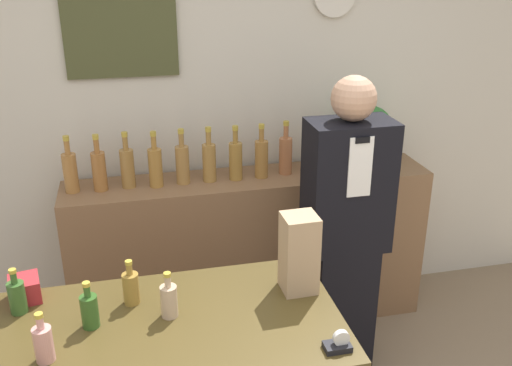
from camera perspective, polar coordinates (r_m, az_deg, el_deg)
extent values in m
cube|color=beige|center=(3.37, -5.60, 7.83)|extent=(5.20, 0.06, 2.70)
cube|color=#3F4324|center=(3.21, -13.50, 15.64)|extent=(0.60, 0.02, 0.61)
cube|color=brown|center=(3.50, -0.57, -6.79)|extent=(2.13, 0.38, 0.97)
cube|color=#47391A|center=(2.13, -9.20, -14.31)|extent=(1.28, 0.71, 0.04)
cube|color=black|center=(3.20, 8.38, -12.26)|extent=(0.32, 0.25, 0.77)
cube|color=black|center=(2.86, 9.18, -0.30)|extent=(0.42, 0.25, 0.67)
cube|color=white|center=(2.69, 10.38, 1.56)|extent=(0.12, 0.01, 0.29)
cube|color=black|center=(2.65, 10.60, 4.24)|extent=(0.07, 0.01, 0.03)
sphere|color=tan|center=(2.72, 9.76, 8.34)|extent=(0.22, 0.22, 0.22)
cylinder|color=#9E998E|center=(3.52, 11.06, 2.64)|extent=(0.17, 0.17, 0.12)
sphere|color=#2D6B2D|center=(3.47, 11.27, 5.36)|extent=(0.27, 0.27, 0.27)
cube|color=tan|center=(2.21, 4.33, -7.02)|extent=(0.13, 0.13, 0.32)
cube|color=black|center=(2.00, 8.13, -15.89)|extent=(0.09, 0.06, 0.02)
cylinder|color=silver|center=(1.98, 8.52, -15.07)|extent=(0.06, 0.02, 0.06)
cube|color=maroon|center=(2.37, -22.11, -9.79)|extent=(0.13, 0.14, 0.09)
cylinder|color=#325724|center=(2.30, -22.76, -10.52)|extent=(0.06, 0.06, 0.12)
cylinder|color=#325724|center=(2.26, -23.07, -8.74)|extent=(0.02, 0.02, 0.04)
cylinder|color=#B29933|center=(2.24, -23.18, -8.10)|extent=(0.03, 0.03, 0.01)
cylinder|color=tan|center=(2.03, -20.47, -14.89)|extent=(0.06, 0.06, 0.12)
cylinder|color=tan|center=(1.98, -20.79, -12.96)|extent=(0.02, 0.02, 0.04)
cylinder|color=#B29933|center=(1.97, -20.91, -12.27)|extent=(0.03, 0.03, 0.01)
cylinder|color=#2F5620|center=(2.14, -16.29, -12.24)|extent=(0.06, 0.06, 0.12)
cylinder|color=#2F5620|center=(2.09, -16.54, -10.35)|extent=(0.02, 0.02, 0.04)
cylinder|color=#B29933|center=(2.08, -16.63, -9.68)|extent=(0.03, 0.03, 0.01)
cylinder|color=olive|center=(2.23, -12.38, -10.27)|extent=(0.06, 0.06, 0.12)
cylinder|color=olive|center=(2.18, -12.56, -8.43)|extent=(0.02, 0.02, 0.04)
cylinder|color=#B29933|center=(2.17, -12.63, -7.77)|extent=(0.03, 0.03, 0.01)
cylinder|color=tan|center=(2.13, -8.70, -11.61)|extent=(0.06, 0.06, 0.12)
cylinder|color=tan|center=(2.09, -8.83, -9.72)|extent=(0.02, 0.02, 0.04)
cylinder|color=#B29933|center=(2.07, -8.88, -9.04)|extent=(0.03, 0.03, 0.01)
cylinder|color=#A06C35|center=(3.22, -18.06, 0.94)|extent=(0.08, 0.08, 0.22)
cylinder|color=#A06C35|center=(3.17, -18.37, 3.40)|extent=(0.03, 0.03, 0.08)
cylinder|color=#B29933|center=(3.15, -18.48, 4.27)|extent=(0.03, 0.03, 0.03)
cylinder|color=#9B6431|center=(3.19, -15.40, 1.11)|extent=(0.08, 0.08, 0.22)
cylinder|color=#9B6431|center=(3.15, -15.67, 3.59)|extent=(0.03, 0.03, 0.08)
cylinder|color=#B29933|center=(3.13, -15.77, 4.47)|extent=(0.03, 0.03, 0.03)
cylinder|color=olive|center=(3.20, -12.72, 1.41)|extent=(0.08, 0.08, 0.22)
cylinder|color=olive|center=(3.15, -12.95, 3.89)|extent=(0.03, 0.03, 0.08)
cylinder|color=#B29933|center=(3.14, -13.02, 4.77)|extent=(0.03, 0.03, 0.03)
cylinder|color=olive|center=(3.18, -10.02, 1.50)|extent=(0.08, 0.08, 0.22)
cylinder|color=olive|center=(3.13, -10.19, 3.99)|extent=(0.03, 0.03, 0.08)
cylinder|color=#B29933|center=(3.12, -10.26, 4.88)|extent=(0.03, 0.03, 0.03)
cylinder|color=olive|center=(3.20, -7.35, 1.80)|extent=(0.08, 0.08, 0.22)
cylinder|color=olive|center=(3.15, -7.48, 4.28)|extent=(0.03, 0.03, 0.08)
cylinder|color=#B29933|center=(3.14, -7.53, 5.16)|extent=(0.03, 0.03, 0.03)
cylinder|color=olive|center=(3.22, -4.70, 2.02)|extent=(0.08, 0.08, 0.22)
cylinder|color=olive|center=(3.17, -4.78, 4.49)|extent=(0.03, 0.03, 0.08)
cylinder|color=#B29933|center=(3.15, -4.81, 5.37)|extent=(0.03, 0.03, 0.03)
cylinder|color=olive|center=(3.23, -2.05, 2.19)|extent=(0.08, 0.08, 0.22)
cylinder|color=olive|center=(3.18, -2.08, 4.65)|extent=(0.03, 0.03, 0.08)
cylinder|color=#B29933|center=(3.17, -2.09, 5.52)|extent=(0.03, 0.03, 0.03)
cylinder|color=olive|center=(3.26, 0.55, 2.39)|extent=(0.08, 0.08, 0.22)
cylinder|color=olive|center=(3.21, 0.55, 4.83)|extent=(0.03, 0.03, 0.08)
cylinder|color=#B29933|center=(3.20, 0.56, 5.70)|extent=(0.03, 0.03, 0.03)
cylinder|color=#A5653E|center=(3.32, 2.97, 2.73)|extent=(0.08, 0.08, 0.22)
cylinder|color=#A5653E|center=(3.27, 3.02, 5.13)|extent=(0.03, 0.03, 0.08)
cylinder|color=#B29933|center=(3.26, 3.04, 5.98)|extent=(0.03, 0.03, 0.03)
cylinder|color=#A26436|center=(3.35, 5.50, 2.84)|extent=(0.08, 0.08, 0.22)
cylinder|color=#A26436|center=(3.30, 5.60, 5.22)|extent=(0.03, 0.03, 0.08)
cylinder|color=#B29933|center=(3.29, 5.63, 6.06)|extent=(0.03, 0.03, 0.03)
cylinder|color=#A27134|center=(3.39, 7.97, 2.96)|extent=(0.08, 0.08, 0.22)
cylinder|color=#A27134|center=(3.35, 8.10, 5.31)|extent=(0.03, 0.03, 0.08)
cylinder|color=#B29933|center=(3.33, 8.15, 6.15)|extent=(0.03, 0.03, 0.03)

